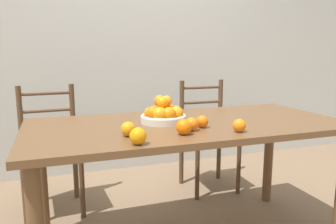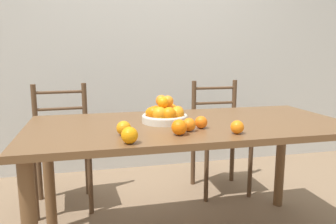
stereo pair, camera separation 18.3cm
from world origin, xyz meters
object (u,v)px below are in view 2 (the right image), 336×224
(orange_loose_1, at_px, (130,135))
(orange_loose_5, at_px, (237,127))
(orange_loose_3, at_px, (179,127))
(chair_left, at_px, (62,147))
(chair_right, at_px, (219,137))
(orange_loose_4, at_px, (124,128))
(fruit_bowl, at_px, (165,114))
(orange_loose_2, at_px, (201,122))
(orange_loose_0, at_px, (189,125))

(orange_loose_1, bearing_deg, orange_loose_5, 5.91)
(orange_loose_3, bearing_deg, orange_loose_1, -159.10)
(chair_left, relative_size, chair_right, 1.00)
(orange_loose_4, bearing_deg, fruit_bowl, 42.96)
(chair_right, bearing_deg, orange_loose_1, -127.96)
(orange_loose_2, xyz_separation_m, orange_loose_5, (0.14, -0.15, 0.00))
(orange_loose_1, xyz_separation_m, orange_loose_2, (0.41, 0.21, -0.00))
(orange_loose_3, xyz_separation_m, orange_loose_4, (-0.27, 0.06, -0.00))
(orange_loose_1, height_order, chair_right, chair_right)
(orange_loose_2, bearing_deg, fruit_bowl, 128.22)
(orange_loose_3, distance_m, orange_loose_4, 0.28)
(fruit_bowl, height_order, orange_loose_4, fruit_bowl)
(orange_loose_4, relative_size, chair_left, 0.08)
(orange_loose_0, xyz_separation_m, chair_left, (-0.72, 0.97, -0.35))
(orange_loose_1, distance_m, orange_loose_5, 0.55)
(orange_loose_1, bearing_deg, orange_loose_4, 93.45)
(chair_right, bearing_deg, orange_loose_0, -120.02)
(orange_loose_2, height_order, chair_left, chair_left)
(orange_loose_1, height_order, orange_loose_5, orange_loose_1)
(orange_loose_1, distance_m, orange_loose_4, 0.16)
(orange_loose_0, distance_m, orange_loose_5, 0.25)
(orange_loose_4, bearing_deg, orange_loose_1, -86.55)
(orange_loose_3, relative_size, orange_loose_5, 1.16)
(orange_loose_2, height_order, orange_loose_5, same)
(orange_loose_2, distance_m, chair_right, 1.10)
(orange_loose_0, xyz_separation_m, chair_right, (0.58, 0.97, -0.35))
(orange_loose_2, relative_size, orange_loose_5, 0.99)
(chair_left, bearing_deg, orange_loose_1, -74.36)
(orange_loose_3, height_order, orange_loose_4, orange_loose_3)
(orange_loose_3, bearing_deg, orange_loose_4, 167.41)
(orange_loose_1, bearing_deg, orange_loose_3, 20.90)
(orange_loose_3, height_order, chair_left, chair_left)
(fruit_bowl, bearing_deg, orange_loose_3, -89.84)
(orange_loose_4, bearing_deg, orange_loose_2, 7.08)
(chair_left, bearing_deg, orange_loose_3, -61.27)
(fruit_bowl, distance_m, orange_loose_2, 0.25)
(orange_loose_4, bearing_deg, orange_loose_3, -12.59)
(orange_loose_5, bearing_deg, orange_loose_0, 154.68)
(orange_loose_1, height_order, orange_loose_3, orange_loose_3)
(orange_loose_0, relative_size, orange_loose_2, 1.03)
(orange_loose_0, height_order, orange_loose_1, orange_loose_1)
(orange_loose_3, distance_m, chair_left, 1.27)
(orange_loose_5, bearing_deg, chair_right, 71.77)
(orange_loose_2, bearing_deg, orange_loose_0, -149.57)
(orange_loose_4, xyz_separation_m, chair_left, (-0.38, 0.97, -0.35))
(fruit_bowl, xyz_separation_m, orange_loose_3, (0.00, -0.31, -0.01))
(orange_loose_4, xyz_separation_m, chair_right, (0.91, 0.97, -0.35))
(orange_loose_3, xyz_separation_m, orange_loose_5, (0.29, -0.04, -0.01))
(orange_loose_5, xyz_separation_m, chair_left, (-0.94, 1.08, -0.34))
(orange_loose_4, distance_m, chair_right, 1.38)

